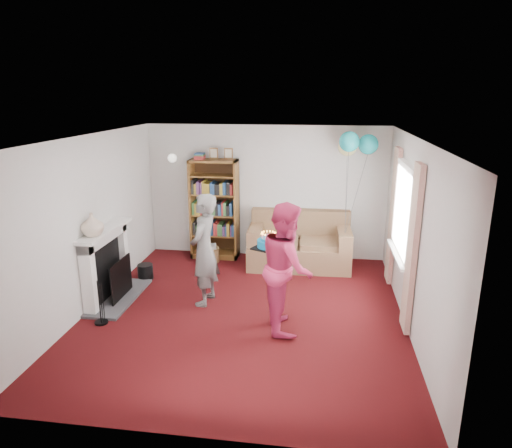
% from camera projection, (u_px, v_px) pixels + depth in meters
% --- Properties ---
extents(ground, '(5.00, 5.00, 0.00)m').
position_uv_depth(ground, '(244.00, 313.00, 6.58)').
color(ground, black).
rests_on(ground, ground).
extents(wall_back, '(4.50, 0.02, 2.50)m').
position_uv_depth(wall_back, '(266.00, 192.00, 8.62)').
color(wall_back, silver).
rests_on(wall_back, ground).
extents(wall_left, '(0.02, 5.00, 2.50)m').
position_uv_depth(wall_left, '(88.00, 224.00, 6.54)').
color(wall_left, silver).
rests_on(wall_left, ground).
extents(wall_right, '(0.02, 5.00, 2.50)m').
position_uv_depth(wall_right, '(414.00, 237.00, 5.93)').
color(wall_right, silver).
rests_on(wall_right, ground).
extents(ceiling, '(4.50, 5.00, 0.01)m').
position_uv_depth(ceiling, '(243.00, 137.00, 5.89)').
color(ceiling, white).
rests_on(ceiling, wall_back).
extents(fireplace, '(0.55, 1.80, 1.12)m').
position_uv_depth(fireplace, '(110.00, 267.00, 6.91)').
color(fireplace, '#3F3F42').
rests_on(fireplace, ground).
extents(window_bay, '(0.14, 2.02, 2.20)m').
position_uv_depth(window_bay, '(402.00, 228.00, 6.52)').
color(window_bay, white).
rests_on(window_bay, ground).
extents(wall_sconce, '(0.16, 0.23, 0.16)m').
position_uv_depth(wall_sconce, '(172.00, 158.00, 8.55)').
color(wall_sconce, gold).
rests_on(wall_sconce, ground).
extents(bookcase, '(0.89, 0.42, 2.09)m').
position_uv_depth(bookcase, '(215.00, 210.00, 8.64)').
color(bookcase, '#472B14').
rests_on(bookcase, ground).
extents(sofa, '(1.83, 0.97, 0.97)m').
position_uv_depth(sofa, '(299.00, 246.00, 8.37)').
color(sofa, brown).
rests_on(sofa, ground).
extents(wicker_basket, '(0.36, 0.36, 0.33)m').
position_uv_depth(wicker_basket, '(210.00, 254.00, 8.54)').
color(wicker_basket, '#A37F4C').
rests_on(wicker_basket, ground).
extents(person_striped, '(0.46, 0.65, 1.68)m').
position_uv_depth(person_striped, '(204.00, 250.00, 6.69)').
color(person_striped, black).
rests_on(person_striped, ground).
extents(person_magenta, '(0.81, 0.96, 1.73)m').
position_uv_depth(person_magenta, '(287.00, 267.00, 5.97)').
color(person_magenta, '#B5244C').
rests_on(person_magenta, ground).
extents(birthday_cake, '(0.36, 0.36, 0.22)m').
position_uv_depth(birthday_cake, '(268.00, 244.00, 6.11)').
color(birthday_cake, black).
rests_on(birthday_cake, ground).
extents(balloons, '(0.67, 0.72, 1.76)m').
position_uv_depth(balloons, '(355.00, 144.00, 7.72)').
color(balloons, '#3F3F3F').
rests_on(balloons, ground).
extents(mantel_vase, '(0.41, 0.41, 0.33)m').
position_uv_depth(mantel_vase, '(92.00, 224.00, 6.37)').
color(mantel_vase, beige).
rests_on(mantel_vase, fireplace).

